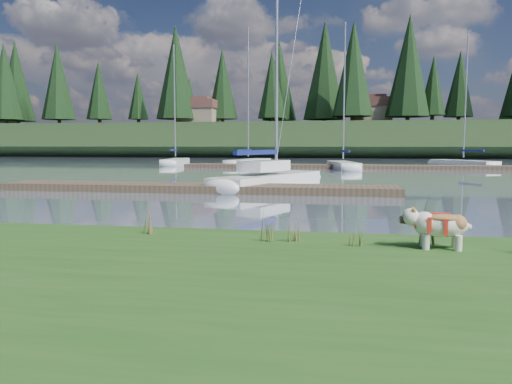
# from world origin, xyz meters

# --- Properties ---
(ground) EXTENTS (200.00, 200.00, 0.00)m
(ground) POSITION_xyz_m (0.00, 30.00, 0.00)
(ground) COLOR gray
(ground) RESTS_ON ground
(bank) EXTENTS (60.00, 9.00, 0.35)m
(bank) POSITION_xyz_m (0.00, -6.00, 0.17)
(bank) COLOR #27501A
(bank) RESTS_ON ground
(ridge) EXTENTS (200.00, 20.00, 5.00)m
(ridge) POSITION_xyz_m (0.00, 73.00, 2.50)
(ridge) COLOR #1D3118
(ridge) RESTS_ON ground
(bulldog) EXTENTS (0.97, 0.43, 0.58)m
(bulldog) POSITION_xyz_m (3.25, -2.60, 0.72)
(bulldog) COLOR silver
(bulldog) RESTS_ON bank
(sailboat_main) EXTENTS (4.51, 8.51, 12.22)m
(sailboat_main) POSITION_xyz_m (-1.20, 12.37, 0.42)
(sailboat_main) COLOR white
(sailboat_main) RESTS_ON ground
(dock_near) EXTENTS (16.00, 2.00, 0.30)m
(dock_near) POSITION_xyz_m (-4.00, 9.00, 0.15)
(dock_near) COLOR #4C3D2C
(dock_near) RESTS_ON ground
(dock_far) EXTENTS (26.00, 2.20, 0.30)m
(dock_far) POSITION_xyz_m (2.00, 30.00, 0.15)
(dock_far) COLOR #4C3D2C
(dock_far) RESTS_ON ground
(sailboat_bg_0) EXTENTS (2.58, 7.82, 11.18)m
(sailboat_bg_0) POSITION_xyz_m (-13.83, 35.37, 0.32)
(sailboat_bg_0) COLOR white
(sailboat_bg_0) RESTS_ON ground
(sailboat_bg_1) EXTENTS (3.30, 8.48, 12.38)m
(sailboat_bg_1) POSITION_xyz_m (-6.56, 35.13, 0.33)
(sailboat_bg_1) COLOR white
(sailboat_bg_1) RESTS_ON ground
(sailboat_bg_2) EXTENTS (2.83, 7.54, 11.17)m
(sailboat_bg_2) POSITION_xyz_m (1.67, 29.44, 0.33)
(sailboat_bg_2) COLOR white
(sailboat_bg_2) RESTS_ON ground
(sailboat_bg_3) EXTENTS (5.02, 7.46, 11.32)m
(sailboat_bg_3) POSITION_xyz_m (11.50, 35.10, 0.33)
(sailboat_bg_3) COLOR white
(sailboat_bg_3) RESTS_ON ground
(weed_0) EXTENTS (0.17, 0.14, 0.57)m
(weed_0) POSITION_xyz_m (0.70, -2.47, 0.59)
(weed_0) COLOR #475B23
(weed_0) RESTS_ON bank
(weed_1) EXTENTS (0.17, 0.14, 0.40)m
(weed_1) POSITION_xyz_m (1.11, -2.42, 0.52)
(weed_1) COLOR #475B23
(weed_1) RESTS_ON bank
(weed_2) EXTENTS (0.17, 0.14, 0.71)m
(weed_2) POSITION_xyz_m (3.12, -2.28, 0.65)
(weed_2) COLOR #475B23
(weed_2) RESTS_ON bank
(weed_3) EXTENTS (0.17, 0.14, 0.60)m
(weed_3) POSITION_xyz_m (-1.39, -2.16, 0.60)
(weed_3) COLOR #475B23
(weed_3) RESTS_ON bank
(weed_4) EXTENTS (0.17, 0.14, 0.36)m
(weed_4) POSITION_xyz_m (2.06, -2.62, 0.50)
(weed_4) COLOR #475B23
(weed_4) RESTS_ON bank
(mud_lip) EXTENTS (60.00, 0.50, 0.14)m
(mud_lip) POSITION_xyz_m (0.00, -1.60, 0.07)
(mud_lip) COLOR #33281C
(mud_lip) RESTS_ON ground
(conifer_0) EXTENTS (5.72, 5.72, 14.15)m
(conifer_0) POSITION_xyz_m (-55.00, 67.00, 12.64)
(conifer_0) COLOR #382619
(conifer_0) RESTS_ON ridge
(conifer_1) EXTENTS (4.40, 4.40, 11.30)m
(conifer_1) POSITION_xyz_m (-40.00, 71.00, 11.28)
(conifer_1) COLOR #382619
(conifer_1) RESTS_ON ridge
(conifer_2) EXTENTS (6.60, 6.60, 16.05)m
(conifer_2) POSITION_xyz_m (-25.00, 68.00, 13.54)
(conifer_2) COLOR #382619
(conifer_2) RESTS_ON ridge
(conifer_3) EXTENTS (4.84, 4.84, 12.25)m
(conifer_3) POSITION_xyz_m (-10.00, 72.00, 11.74)
(conifer_3) COLOR #382619
(conifer_3) RESTS_ON ridge
(conifer_4) EXTENTS (6.16, 6.16, 15.10)m
(conifer_4) POSITION_xyz_m (3.00, 66.00, 13.09)
(conifer_4) COLOR #382619
(conifer_4) RESTS_ON ridge
(conifer_5) EXTENTS (3.96, 3.96, 10.35)m
(conifer_5) POSITION_xyz_m (15.00, 70.00, 10.83)
(conifer_5) COLOR #382619
(conifer_5) RESTS_ON ridge
(house_0) EXTENTS (6.30, 5.30, 4.65)m
(house_0) POSITION_xyz_m (-22.00, 70.00, 7.31)
(house_0) COLOR gray
(house_0) RESTS_ON ridge
(house_1) EXTENTS (6.30, 5.30, 4.65)m
(house_1) POSITION_xyz_m (6.00, 71.00, 7.31)
(house_1) COLOR gray
(house_1) RESTS_ON ridge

